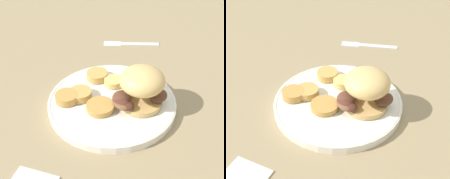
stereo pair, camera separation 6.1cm
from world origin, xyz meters
TOP-DOWN VIEW (x-y plane):
  - ground_plane at (0.00, 0.00)m, footprint 4.00×4.00m
  - dinner_plate at (0.00, 0.00)m, footprint 0.26×0.26m
  - sandwich at (-0.00, 0.05)m, footprint 0.10×0.11m
  - potato_round_0 at (0.01, -0.06)m, footprint 0.05×0.05m
  - potato_round_1 at (-0.06, -0.05)m, footprint 0.05×0.05m
  - potato_round_2 at (-0.05, -0.01)m, footprint 0.04×0.04m
  - potato_round_3 at (0.03, -0.08)m, footprint 0.05×0.05m
  - potato_round_4 at (0.03, -0.01)m, footprint 0.05×0.05m
  - fork at (-0.26, -0.04)m, footprint 0.06×0.15m

SIDE VIEW (x-z plane):
  - ground_plane at x=0.00m, z-range 0.00..0.00m
  - fork at x=-0.26m, z-range 0.00..0.00m
  - dinner_plate at x=0.00m, z-range 0.00..0.02m
  - potato_round_4 at x=0.03m, z-range 0.02..0.03m
  - potato_round_2 at x=-0.05m, z-range 0.02..0.03m
  - potato_round_1 at x=-0.06m, z-range 0.02..0.03m
  - potato_round_0 at x=0.01m, z-range 0.02..0.03m
  - potato_round_3 at x=0.03m, z-range 0.02..0.03m
  - sandwich at x=0.00m, z-range 0.02..0.10m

